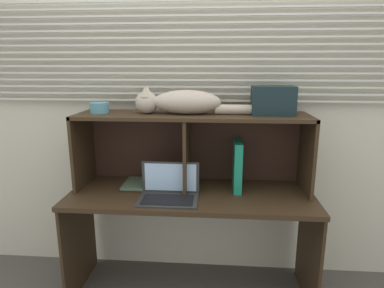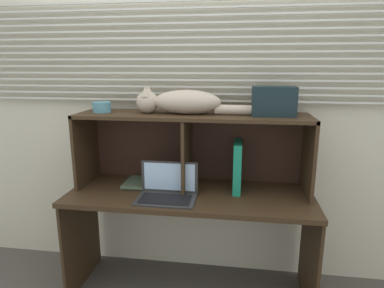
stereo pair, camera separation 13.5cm
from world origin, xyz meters
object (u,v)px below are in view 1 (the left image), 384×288
Objects in this scene: binder_upright at (237,165)px; book_stack at (138,184)px; storage_box at (273,101)px; cat at (181,102)px; laptop at (169,192)px; small_basket at (100,108)px.

binder_upright reaches higher than book_stack.
binder_upright is 1.24× the size of storage_box.
cat is 0.56m from storage_box.
storage_box reaches higher than book_stack.
book_stack is at bearing -179.97° from cat.
book_stack is 0.96× the size of storage_box.
laptop is at bearing -39.74° from book_stack.
storage_box is at bearing 0.00° from small_basket.
small_basket is at bearing 157.25° from laptop.
laptop is 1.11× the size of binder_upright.
cat is 0.56m from laptop.
binder_upright is 0.95m from small_basket.
small_basket reaches higher than laptop.
small_basket is (-0.88, 0.00, 0.36)m from binder_upright.
binder_upright is at bearing 0.01° from book_stack.
laptop is at bearing -154.78° from binder_upright.
storage_box is at bearing 0.00° from binder_upright.
laptop reaches higher than book_stack.
binder_upright is 1.29× the size of book_stack.
cat is 2.89× the size of storage_box.
laptop is at bearing -22.75° from small_basket.
storage_box is (0.20, 0.00, 0.41)m from binder_upright.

